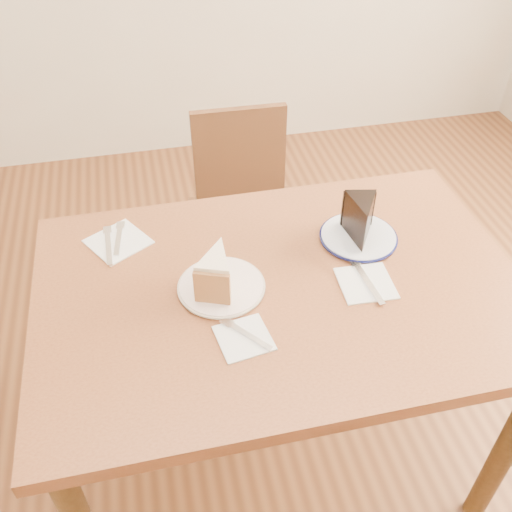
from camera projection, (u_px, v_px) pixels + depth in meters
The scene contains 14 objects.
ground at pixel (274, 446), 1.90m from camera, with size 4.00×4.00×0.00m, color #442412.
table at pixel (280, 312), 1.47m from camera, with size 1.20×0.80×0.75m.
chair_far at pixel (246, 214), 2.11m from camera, with size 0.41×0.41×0.81m.
plate_cream at pixel (221, 287), 1.39m from camera, with size 0.20×0.20×0.01m, color white.
plate_navy at pixel (358, 237), 1.53m from camera, with size 0.20×0.20×0.01m, color white.
carrot_cake at pixel (218, 270), 1.36m from camera, with size 0.08×0.12×0.09m, color white, non-canonical shape.
chocolate_cake at pixel (361, 223), 1.48m from camera, with size 0.08×0.12×0.10m, color black, non-canonical shape.
napkin_cream at pixel (244, 338), 1.27m from camera, with size 0.11×0.11×0.00m, color white.
napkin_navy at pixel (366, 283), 1.40m from camera, with size 0.13×0.13×0.00m, color white.
napkin_spare at pixel (118, 242), 1.52m from camera, with size 0.14×0.14×0.00m, color white.
fork_cream at pixel (246, 334), 1.27m from camera, with size 0.01×0.14×0.00m, color silver.
knife_navy at pixel (367, 281), 1.40m from camera, with size 0.02×0.17×0.00m, color white.
fork_spare at pixel (119, 238), 1.53m from camera, with size 0.01×0.14×0.00m, color white.
knife_spare at pixel (108, 246), 1.51m from camera, with size 0.01×0.16×0.00m, color silver.
Camera 1 is at (-0.28, -0.97, 1.73)m, focal length 40.00 mm.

